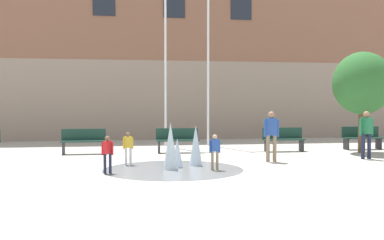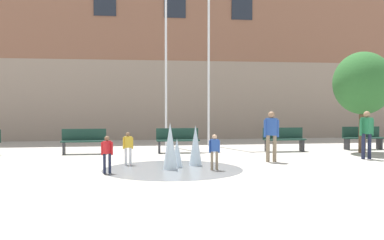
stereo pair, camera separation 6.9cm
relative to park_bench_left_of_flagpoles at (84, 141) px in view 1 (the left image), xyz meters
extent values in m
plane|color=#B2ADA3|center=(4.03, -9.78, -0.48)|extent=(100.00, 100.00, 0.00)
cube|color=gray|center=(4.03, 9.09, 1.54)|extent=(36.00, 6.00, 4.04)
cube|color=brown|center=(4.03, 9.09, 6.03)|extent=(36.00, 6.00, 4.94)
cube|color=#1E232D|center=(0.53, 6.07, 6.28)|extent=(1.10, 0.06, 1.10)
cube|color=#1E232D|center=(4.03, 6.07, 6.28)|extent=(1.10, 0.06, 1.10)
cube|color=#1E232D|center=(7.53, 6.07, 6.28)|extent=(1.10, 0.06, 1.10)
cylinder|color=gray|center=(2.80, -4.39, -0.48)|extent=(3.91, 3.91, 0.01)
cone|color=silver|center=(2.97, -4.01, -0.06)|extent=(0.33, 0.33, 0.84)
cone|color=silver|center=(3.55, -3.70, 0.12)|extent=(0.39, 0.39, 1.20)
cone|color=silver|center=(2.73, -4.39, 0.18)|extent=(0.41, 0.41, 1.32)
cube|color=#28282D|center=(-0.70, -0.06, -0.26)|extent=(0.06, 0.40, 0.44)
cube|color=#28282D|center=(0.70, -0.06, -0.26)|extent=(0.06, 0.40, 0.44)
cube|color=#19382D|center=(0.00, -0.06, -0.01)|extent=(1.60, 0.44, 0.05)
cube|color=#19382D|center=(0.00, 0.14, 0.22)|extent=(1.60, 0.04, 0.42)
cube|color=#28282D|center=(2.75, -0.13, -0.26)|extent=(0.06, 0.40, 0.44)
cube|color=#28282D|center=(4.15, -0.13, -0.26)|extent=(0.06, 0.40, 0.44)
cube|color=#19382D|center=(3.45, -0.13, -0.01)|extent=(1.60, 0.44, 0.05)
cube|color=#19382D|center=(3.45, 0.07, 0.22)|extent=(1.60, 0.04, 0.42)
cube|color=#28282D|center=(6.85, -0.31, -0.26)|extent=(0.06, 0.40, 0.44)
cube|color=#28282D|center=(8.25, -0.31, -0.26)|extent=(0.06, 0.40, 0.44)
cube|color=#19382D|center=(7.55, -0.31, -0.01)|extent=(1.60, 0.44, 0.05)
cube|color=#19382D|center=(7.55, -0.11, 0.22)|extent=(1.60, 0.04, 0.42)
cube|color=#28282D|center=(10.24, -0.04, -0.26)|extent=(0.06, 0.40, 0.44)
cube|color=#28282D|center=(11.64, -0.04, -0.26)|extent=(0.06, 0.40, 0.44)
cube|color=#19382D|center=(10.94, -0.04, -0.01)|extent=(1.60, 0.44, 0.05)
cube|color=#19382D|center=(10.94, 0.16, 0.22)|extent=(1.60, 0.04, 0.42)
cylinder|color=#89755B|center=(3.85, -4.70, -0.22)|extent=(0.07, 0.07, 0.52)
cylinder|color=#89755B|center=(3.99, -4.70, -0.22)|extent=(0.07, 0.07, 0.52)
cube|color=#284C9E|center=(3.92, -4.70, 0.21)|extent=(0.23, 0.16, 0.33)
sphere|color=tan|center=(3.92, -4.70, 0.44)|extent=(0.13, 0.13, 0.13)
cylinder|color=#284C9E|center=(3.79, -4.70, 0.17)|extent=(0.05, 0.05, 0.34)
cylinder|color=#284C9E|center=(4.05, -4.70, 0.17)|extent=(0.05, 0.05, 0.34)
cylinder|color=#1E233D|center=(9.28, -2.99, -0.06)|extent=(0.12, 0.12, 0.84)
cylinder|color=#1E233D|center=(9.50, -2.99, -0.06)|extent=(0.12, 0.12, 0.84)
cube|color=#237547|center=(9.39, -2.99, 0.63)|extent=(0.31, 0.39, 0.54)
sphere|color=#997051|center=(9.39, -2.99, 1.01)|extent=(0.21, 0.21, 0.21)
cylinder|color=#237547|center=(9.18, -2.99, 0.58)|extent=(0.08, 0.08, 0.55)
cylinder|color=#237547|center=(9.60, -2.99, 0.58)|extent=(0.08, 0.08, 0.55)
cylinder|color=#89755B|center=(5.93, -3.22, -0.06)|extent=(0.12, 0.12, 0.84)
cylinder|color=#89755B|center=(6.15, -3.22, -0.06)|extent=(0.12, 0.12, 0.84)
cube|color=#284C9E|center=(6.04, -3.22, 0.63)|extent=(0.39, 0.35, 0.54)
sphere|color=#997051|center=(6.04, -3.22, 1.01)|extent=(0.21, 0.21, 0.21)
cylinder|color=#284C9E|center=(5.83, -3.22, 0.58)|extent=(0.08, 0.08, 0.55)
cylinder|color=#284C9E|center=(6.25, -3.22, 0.58)|extent=(0.08, 0.08, 0.55)
cylinder|color=#1E233D|center=(0.96, -4.85, -0.22)|extent=(0.07, 0.07, 0.52)
cylinder|color=#1E233D|center=(1.09, -4.85, -0.22)|extent=(0.07, 0.07, 0.52)
cube|color=red|center=(1.02, -4.85, 0.21)|extent=(0.22, 0.24, 0.33)
sphere|color=brown|center=(1.02, -4.85, 0.44)|extent=(0.13, 0.13, 0.13)
cylinder|color=red|center=(0.89, -4.85, 0.17)|extent=(0.05, 0.05, 0.34)
cylinder|color=red|center=(1.16, -4.85, 0.17)|extent=(0.05, 0.05, 0.34)
cylinder|color=silver|center=(1.51, -3.28, -0.22)|extent=(0.07, 0.07, 0.52)
cylinder|color=silver|center=(1.65, -3.28, -0.22)|extent=(0.07, 0.07, 0.52)
cube|color=gold|center=(1.58, -3.28, 0.21)|extent=(0.23, 0.17, 0.33)
sphere|color=brown|center=(1.58, -3.28, 0.44)|extent=(0.13, 0.13, 0.13)
cylinder|color=gold|center=(1.45, -3.28, 0.17)|extent=(0.05, 0.05, 0.34)
cylinder|color=gold|center=(1.71, -3.28, 0.17)|extent=(0.05, 0.05, 0.34)
cylinder|color=silver|center=(3.26, 2.71, 3.97)|extent=(0.10, 0.10, 8.90)
cylinder|color=silver|center=(5.15, 2.71, 3.99)|extent=(0.10, 0.10, 8.95)
cylinder|color=brown|center=(10.28, -1.13, 0.24)|extent=(0.26, 0.26, 1.44)
ellipsoid|color=#2D662D|center=(10.28, -1.13, 2.12)|extent=(2.19, 2.19, 2.33)
camera|label=1|loc=(1.43, -16.75, 1.34)|focal=42.00mm
camera|label=2|loc=(1.50, -16.76, 1.34)|focal=42.00mm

